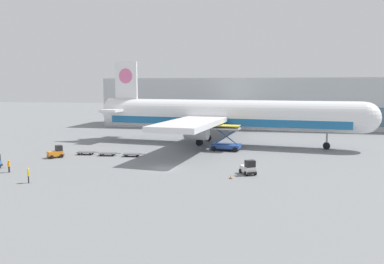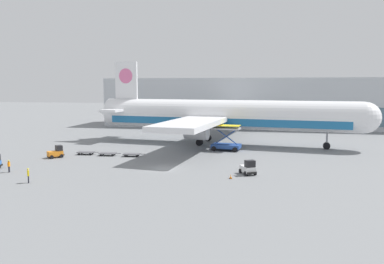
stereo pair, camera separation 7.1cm
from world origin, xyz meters
TOP-DOWN VIEW (x-y plane):
  - ground_plane at (0.00, 0.00)m, footprint 400.00×400.00m
  - terminal_building at (12.34, 60.57)m, footprint 90.00×18.20m
  - airplane_main at (4.84, 24.26)m, footprint 57.96×48.62m
  - scissor_lift_loader at (6.90, 16.96)m, footprint 5.53×3.92m
  - baggage_tug_foreground at (-19.92, 4.41)m, footprint 2.69×2.77m
  - baggage_tug_far at (11.79, -1.49)m, footprint 2.49×2.81m
  - baggage_dolly_lead at (-16.41, 7.91)m, footprint 3.76×1.80m
  - baggage_dolly_second at (-12.29, 7.72)m, footprint 3.76×1.80m
  - baggage_dolly_third at (-8.00, 7.79)m, footprint 3.76×1.80m
  - ground_crew_near at (-20.39, -6.61)m, footprint 0.31×0.55m
  - ground_crew_far at (-14.28, -11.16)m, footprint 0.38×0.49m
  - traffic_cone_near at (9.70, -4.29)m, footprint 0.40×0.40m

SIDE VIEW (x-z plane):
  - ground_plane at x=0.00m, z-range 0.00..0.00m
  - traffic_cone_near at x=9.70m, z-range -0.01..0.55m
  - baggage_dolly_lead at x=-16.41m, z-range 0.15..0.63m
  - baggage_dolly_second at x=-12.29m, z-range 0.15..0.63m
  - baggage_dolly_third at x=-8.00m, z-range 0.15..0.63m
  - baggage_tug_foreground at x=-19.92m, z-range -0.12..1.88m
  - baggage_tug_far at x=11.79m, z-range -0.12..1.88m
  - ground_crew_near at x=-20.39m, z-range 0.15..1.86m
  - ground_crew_far at x=-14.28m, z-range 0.17..1.99m
  - scissor_lift_loader at x=6.90m, z-range -0.50..4.14m
  - airplane_main at x=4.84m, z-range -2.66..14.34m
  - terminal_building at x=12.34m, z-range -0.01..13.99m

